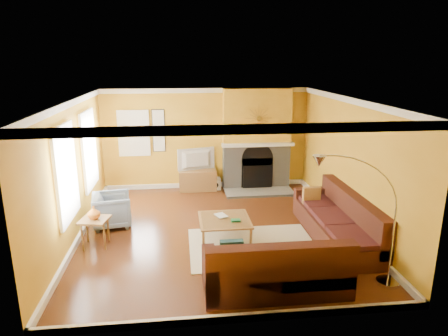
{
  "coord_description": "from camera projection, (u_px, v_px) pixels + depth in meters",
  "views": [
    {
      "loc": [
        -0.71,
        -7.58,
        3.45
      ],
      "look_at": [
        0.2,
        0.4,
        1.24
      ],
      "focal_mm": 32.0,
      "sensor_mm": 36.0,
      "label": 1
    }
  ],
  "objects": [
    {
      "name": "sunburst",
      "position": [
        259.0,
        118.0,
        10.35
      ],
      "size": [
        0.7,
        0.04,
        0.7
      ],
      "primitive_type": null,
      "color": "olive",
      "rests_on": "fireplace"
    },
    {
      "name": "baseboard",
      "position": [
        217.0,
        228.0,
        8.24
      ],
      "size": [
        5.5,
        6.0,
        0.12
      ],
      "primitive_type": null,
      "color": "white",
      "rests_on": "floor"
    },
    {
      "name": "wall_art",
      "position": [
        159.0,
        131.0,
        10.54
      ],
      "size": [
        0.34,
        0.04,
        1.14
      ],
      "primitive_type": "cube",
      "color": "white",
      "rests_on": "wall_back"
    },
    {
      "name": "tv",
      "position": [
        197.0,
        160.0,
        10.62
      ],
      "size": [
        1.02,
        0.4,
        0.59
      ],
      "primitive_type": "imported",
      "rotation": [
        0.0,
        0.0,
        3.41
      ],
      "color": "black",
      "rests_on": "media_console"
    },
    {
      "name": "wall_left",
      "position": [
        72.0,
        172.0,
        7.6
      ],
      "size": [
        0.02,
        6.0,
        2.7
      ],
      "primitive_type": "cube",
      "color": "gold",
      "rests_on": "ground"
    },
    {
      "name": "window_back",
      "position": [
        134.0,
        133.0,
        10.48
      ],
      "size": [
        0.82,
        0.06,
        1.22
      ],
      "primitive_type": "cube",
      "color": "white",
      "rests_on": "wall_back"
    },
    {
      "name": "hearth",
      "position": [
        259.0,
        192.0,
        10.55
      ],
      "size": [
        1.8,
        0.7,
        0.06
      ],
      "primitive_type": "cube",
      "color": "gray",
      "rests_on": "floor"
    },
    {
      "name": "side_table",
      "position": [
        96.0,
        232.0,
        7.54
      ],
      "size": [
        0.59,
        0.59,
        0.55
      ],
      "primitive_type": null,
      "rotation": [
        0.0,
        0.0,
        -0.2
      ],
      "color": "olive",
      "rests_on": "floor"
    },
    {
      "name": "window_left_near",
      "position": [
        88.0,
        150.0,
        8.81
      ],
      "size": [
        0.06,
        1.22,
        1.72
      ],
      "primitive_type": "cube",
      "color": "white",
      "rests_on": "wall_left"
    },
    {
      "name": "mantel",
      "position": [
        258.0,
        145.0,
        10.52
      ],
      "size": [
        1.92,
        0.22,
        0.08
      ],
      "primitive_type": "cube",
      "color": "white",
      "rests_on": "fireplace"
    },
    {
      "name": "coffee_table",
      "position": [
        225.0,
        228.0,
        7.92
      ],
      "size": [
        1.01,
        1.01,
        0.4
      ],
      "primitive_type": null,
      "rotation": [
        0.0,
        0.0,
        0.01
      ],
      "color": "white",
      "rests_on": "floor"
    },
    {
      "name": "wall_right",
      "position": [
        350.0,
        164.0,
        8.2
      ],
      "size": [
        0.02,
        6.0,
        2.7
      ],
      "primitive_type": "cube",
      "color": "gold",
      "rests_on": "ground"
    },
    {
      "name": "subwoofer",
      "position": [
        215.0,
        184.0,
        10.89
      ],
      "size": [
        0.3,
        0.3,
        0.3
      ],
      "primitive_type": "cube",
      "color": "white",
      "rests_on": "floor"
    },
    {
      "name": "rug",
      "position": [
        253.0,
        246.0,
        7.57
      ],
      "size": [
        2.4,
        1.8,
        0.02
      ],
      "primitive_type": "cube",
      "color": "beige",
      "rests_on": "floor"
    },
    {
      "name": "book",
      "position": [
        217.0,
        216.0,
        7.95
      ],
      "size": [
        0.29,
        0.32,
        0.03
      ],
      "primitive_type": "imported",
      "rotation": [
        0.0,
        0.0,
        0.38
      ],
      "color": "white",
      "rests_on": "coffee_table"
    },
    {
      "name": "window_left_far",
      "position": [
        65.0,
        174.0,
        6.99
      ],
      "size": [
        0.06,
        1.22,
        1.72
      ],
      "primitive_type": "cube",
      "color": "white",
      "rests_on": "wall_left"
    },
    {
      "name": "media_console",
      "position": [
        198.0,
        180.0,
        10.77
      ],
      "size": [
        1.0,
        0.45,
        0.55
      ],
      "primitive_type": "cube",
      "color": "olive",
      "rests_on": "floor"
    },
    {
      "name": "wall_back",
      "position": [
        206.0,
        139.0,
        10.78
      ],
      "size": [
        5.5,
        0.02,
        2.7
      ],
      "primitive_type": "cube",
      "color": "gold",
      "rests_on": "ground"
    },
    {
      "name": "armchair",
      "position": [
        112.0,
        210.0,
        8.43
      ],
      "size": [
        0.89,
        0.87,
        0.71
      ],
      "primitive_type": "imported",
      "rotation": [
        0.0,
        0.0,
        1.73
      ],
      "color": "slate",
      "rests_on": "floor"
    },
    {
      "name": "ceiling",
      "position": [
        216.0,
        99.0,
        7.54
      ],
      "size": [
        5.5,
        6.0,
        0.02
      ],
      "primitive_type": "cube",
      "color": "white",
      "rests_on": "ground"
    },
    {
      "name": "floor",
      "position": [
        217.0,
        231.0,
        8.26
      ],
      "size": [
        5.5,
        6.0,
        0.02
      ],
      "primitive_type": "cube",
      "color": "#5F2E14",
      "rests_on": "ground"
    },
    {
      "name": "vase",
      "position": [
        94.0,
        213.0,
        7.43
      ],
      "size": [
        0.25,
        0.25,
        0.25
      ],
      "primitive_type": "imported",
      "rotation": [
        0.0,
        0.0,
        -0.06
      ],
      "color": "orange",
      "rests_on": "side_table"
    },
    {
      "name": "fireplace",
      "position": [
        256.0,
        139.0,
        10.73
      ],
      "size": [
        1.8,
        0.4,
        2.7
      ],
      "primitive_type": null,
      "color": "gray",
      "rests_on": "floor"
    },
    {
      "name": "crown_molding",
      "position": [
        216.0,
        103.0,
        7.56
      ],
      "size": [
        5.5,
        6.0,
        0.12
      ],
      "primitive_type": null,
      "color": "white",
      "rests_on": "ceiling"
    },
    {
      "name": "sectional_sofa",
      "position": [
        284.0,
        227.0,
        7.37
      ],
      "size": [
        3.16,
        3.52,
        0.9
      ],
      "primitive_type": null,
      "color": "#461F16",
      "rests_on": "floor"
    },
    {
      "name": "wall_front",
      "position": [
        239.0,
        231.0,
        5.02
      ],
      "size": [
        5.5,
        0.02,
        2.7
      ],
      "primitive_type": "cube",
      "color": "gold",
      "rests_on": "ground"
    },
    {
      "name": "arc_lamp",
      "position": [
        358.0,
        223.0,
        5.98
      ],
      "size": [
        1.35,
        0.36,
        2.12
      ],
      "primitive_type": null,
      "color": "silver",
      "rests_on": "floor"
    }
  ]
}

